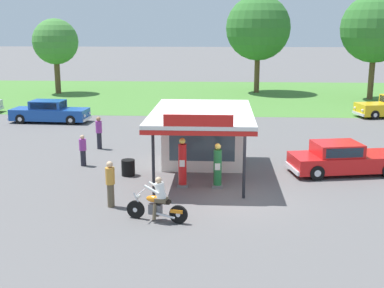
# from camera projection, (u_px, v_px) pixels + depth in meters

# --- Properties ---
(ground_plane) EXTENTS (300.00, 300.00, 0.00)m
(ground_plane) POSITION_uv_depth(u_px,v_px,m) (236.00, 198.00, 19.44)
(ground_plane) COLOR #5B5959
(grass_verge_strip) EXTENTS (120.00, 24.00, 0.01)m
(grass_verge_strip) POSITION_uv_depth(u_px,v_px,m) (228.00, 95.00, 48.59)
(grass_verge_strip) COLOR #477A33
(grass_verge_strip) RESTS_ON ground
(service_station_kiosk) EXTENTS (4.41, 7.08, 3.33)m
(service_station_kiosk) POSITION_uv_depth(u_px,v_px,m) (203.00, 131.00, 23.44)
(service_station_kiosk) COLOR silver
(service_station_kiosk) RESTS_ON ground
(gas_pump_nearside) EXTENTS (0.44, 0.44, 2.08)m
(gas_pump_nearside) POSITION_uv_depth(u_px,v_px,m) (182.00, 164.00, 20.63)
(gas_pump_nearside) COLOR slate
(gas_pump_nearside) RESTS_ON ground
(gas_pump_offside) EXTENTS (0.44, 0.44, 1.86)m
(gas_pump_offside) POSITION_uv_depth(u_px,v_px,m) (218.00, 167.00, 20.57)
(gas_pump_offside) COLOR slate
(gas_pump_offside) RESTS_ON ground
(motorcycle_with_rider) EXTENTS (2.17, 0.83, 1.58)m
(motorcycle_with_rider) POSITION_uv_depth(u_px,v_px,m) (158.00, 203.00, 16.99)
(motorcycle_with_rider) COLOR black
(motorcycle_with_rider) RESTS_ON ground
(featured_classic_sedan) EXTENTS (5.29, 2.77, 1.44)m
(featured_classic_sedan) POSITION_uv_depth(u_px,v_px,m) (343.00, 159.00, 22.58)
(featured_classic_sedan) COLOR red
(featured_classic_sedan) RESTS_ON ground
(parked_car_back_row_centre_right) EXTENTS (5.60, 1.92, 1.54)m
(parked_car_back_row_centre_right) POSITION_uv_depth(u_px,v_px,m) (195.00, 114.00, 34.15)
(parked_car_back_row_centre_right) COLOR gold
(parked_car_back_row_centre_right) RESTS_ON ground
(parked_car_back_row_centre_left) EXTENTS (5.55, 2.08, 1.53)m
(parked_car_back_row_centre_left) POSITION_uv_depth(u_px,v_px,m) (50.00, 112.00, 34.72)
(parked_car_back_row_centre_left) COLOR #19479E
(parked_car_back_row_centre_left) RESTS_ON ground
(bystander_chatting_near_pumps) EXTENTS (0.34, 0.34, 1.74)m
(bystander_chatting_near_pumps) POSITION_uv_depth(u_px,v_px,m) (110.00, 183.00, 18.27)
(bystander_chatting_near_pumps) COLOR brown
(bystander_chatting_near_pumps) RESTS_ON ground
(bystander_strolling_foreground) EXTENTS (0.34, 0.34, 1.78)m
(bystander_strolling_foreground) POSITION_uv_depth(u_px,v_px,m) (99.00, 132.00, 27.03)
(bystander_strolling_foreground) COLOR black
(bystander_strolling_foreground) RESTS_ON ground
(bystander_admiring_sedan) EXTENTS (0.34, 0.34, 1.51)m
(bystander_admiring_sedan) POSITION_uv_depth(u_px,v_px,m) (83.00, 150.00, 23.76)
(bystander_admiring_sedan) COLOR black
(bystander_admiring_sedan) RESTS_ON ground
(tree_oak_far_left) EXTENTS (4.44, 4.44, 7.31)m
(tree_oak_far_left) POSITION_uv_depth(u_px,v_px,m) (56.00, 43.00, 48.82)
(tree_oak_far_left) COLOR brown
(tree_oak_far_left) RESTS_ON ground
(tree_oak_centre) EXTENTS (6.12, 6.12, 9.44)m
(tree_oak_centre) POSITION_uv_depth(u_px,v_px,m) (375.00, 28.00, 44.40)
(tree_oak_centre) COLOR brown
(tree_oak_centre) RESTS_ON ground
(tree_oak_right) EXTENTS (6.38, 6.38, 9.59)m
(tree_oak_right) POSITION_uv_depth(u_px,v_px,m) (258.00, 28.00, 49.18)
(tree_oak_right) COLOR brown
(tree_oak_right) RESTS_ON ground
(spare_tire_stack) EXTENTS (0.60, 0.60, 0.72)m
(spare_tire_stack) POSITION_uv_depth(u_px,v_px,m) (128.00, 168.00, 22.30)
(spare_tire_stack) COLOR black
(spare_tire_stack) RESTS_ON ground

